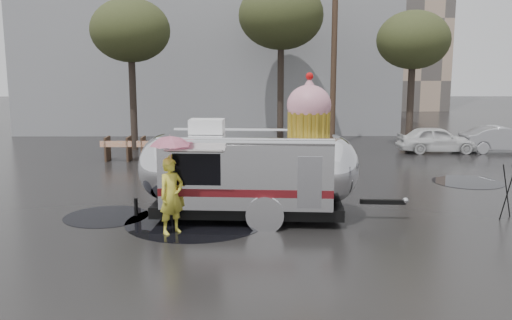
{
  "coord_description": "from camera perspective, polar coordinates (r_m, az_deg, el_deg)",
  "views": [
    {
      "loc": [
        -1.51,
        -12.43,
        3.87
      ],
      "look_at": [
        -1.37,
        1.19,
        1.53
      ],
      "focal_mm": 38.0,
      "sensor_mm": 36.0,
      "label": 1
    }
  ],
  "objects": [
    {
      "name": "tree_left",
      "position": [
        26.06,
        -13.07,
        13.08
      ],
      "size": [
        3.64,
        3.64,
        6.95
      ],
      "color": "#382D26",
      "rests_on": "ground"
    },
    {
      "name": "ground",
      "position": [
        13.11,
        6.12,
        -7.47
      ],
      "size": [
        120.0,
        120.0,
        0.0
      ],
      "primitive_type": "plane",
      "color": "black",
      "rests_on": "ground"
    },
    {
      "name": "tree_right",
      "position": [
        26.54,
        16.23,
        11.96
      ],
      "size": [
        3.36,
        3.36,
        6.42
      ],
      "color": "#382D26",
      "rests_on": "ground"
    },
    {
      "name": "umbrella_pink",
      "position": [
        12.62,
        -9.01,
        0.87
      ],
      "size": [
        1.16,
        1.16,
        2.34
      ],
      "color": "#FF9BBA",
      "rests_on": "ground"
    },
    {
      "name": "airstream_trailer",
      "position": [
        13.84,
        -0.46,
        -0.78
      ],
      "size": [
        7.08,
        2.83,
        3.82
      ],
      "rotation": [
        0.0,
        0.0,
        -0.07
      ],
      "color": "silver",
      "rests_on": "ground"
    },
    {
      "name": "puddles",
      "position": [
        15.02,
        0.23,
        -5.15
      ],
      "size": [
        13.46,
        7.63,
        0.01
      ],
      "color": "black",
      "rests_on": "ground"
    },
    {
      "name": "utility_pole",
      "position": [
        26.74,
        8.21,
        11.28
      ],
      "size": [
        1.6,
        0.28,
        9.0
      ],
      "color": "#473323",
      "rests_on": "ground"
    },
    {
      "name": "tree_mid",
      "position": [
        27.58,
        2.66,
        14.9
      ],
      "size": [
        4.2,
        4.2,
        8.03
      ],
      "color": "#382D26",
      "rests_on": "ground"
    },
    {
      "name": "barricade_row",
      "position": [
        23.0,
        -10.68,
        1.23
      ],
      "size": [
        4.3,
        0.8,
        1.0
      ],
      "color": "#473323",
      "rests_on": "ground"
    },
    {
      "name": "person_left",
      "position": [
        12.82,
        -8.89,
        -3.76
      ],
      "size": [
        0.76,
        0.76,
        1.8
      ],
      "primitive_type": "imported",
      "rotation": [
        0.0,
        0.0,
        0.77
      ],
      "color": "yellow",
      "rests_on": "ground"
    },
    {
      "name": "grey_building",
      "position": [
        36.61,
        -4.61,
        13.87
      ],
      "size": [
        22.0,
        12.0,
        13.0
      ],
      "primitive_type": "cube",
      "color": "gray",
      "rests_on": "ground"
    }
  ]
}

